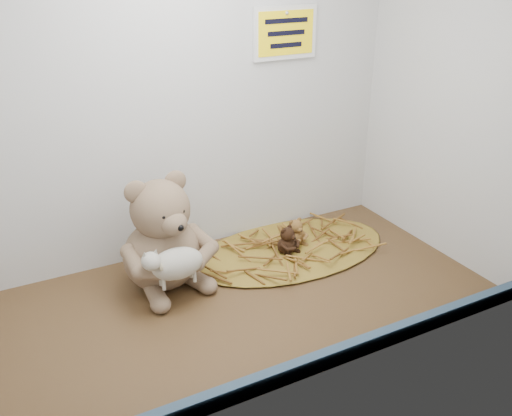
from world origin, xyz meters
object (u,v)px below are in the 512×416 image
toy_lamb (177,264)px  mini_teddy_tan (295,231)px  main_teddy (161,232)px  mini_teddy_brown (287,239)px

toy_lamb → mini_teddy_tan: (37.97, 11.33, -5.94)cm
toy_lamb → mini_teddy_tan: toy_lamb is taller
mini_teddy_tan → main_teddy: bearing=173.6°
mini_teddy_tan → toy_lamb: bearing=-171.6°
mini_teddy_tan → mini_teddy_brown: same height
main_teddy → mini_teddy_brown: bearing=-13.1°
toy_lamb → mini_teddy_tan: bearing=16.6°
main_teddy → mini_teddy_brown: 34.79cm
mini_teddy_brown → main_teddy: bearing=150.2°
toy_lamb → main_teddy: bearing=90.0°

